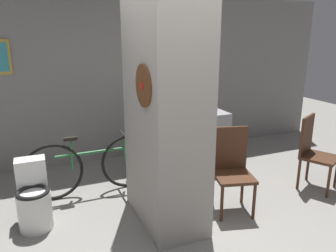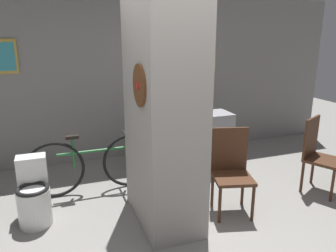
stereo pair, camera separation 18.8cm
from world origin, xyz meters
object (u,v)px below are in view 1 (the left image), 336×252
Objects in this scene: bicycle at (92,165)px; bottle_tall at (180,109)px; toilet at (34,199)px; chair_by_doorway at (314,150)px; chair_near_pillar at (232,167)px.

bottle_tall is (1.31, 0.18, 0.59)m from bicycle.
toilet is 0.88m from bicycle.
bottle_tall reaches higher than chair_by_doorway.
chair_by_doorway is at bearing -7.12° from toilet.
toilet is 3.50m from chair_by_doorway.
bicycle is 1.45m from bottle_tall.
toilet is 0.42× the size of bicycle.
chair_near_pillar is 3.28× the size of bottle_tall.
toilet is at bearing -144.39° from bicycle.
chair_near_pillar is 1.27m from bottle_tall.
bottle_tall reaches higher than toilet.
bottle_tall is (-1.44, 1.13, 0.45)m from chair_by_doorway.
chair_by_doorway reaches higher than bicycle.
chair_near_pillar is 0.57× the size of bicycle.
chair_near_pillar is 1.75m from bicycle.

